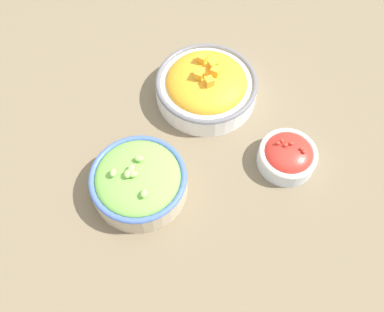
# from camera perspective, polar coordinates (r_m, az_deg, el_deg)

# --- Properties ---
(ground_plane) EXTENTS (3.00, 3.00, 0.00)m
(ground_plane) POSITION_cam_1_polar(r_m,az_deg,el_deg) (0.90, -0.00, -0.95)
(ground_plane) COLOR #75664C
(bowl_lettuce) EXTENTS (0.19, 0.19, 0.09)m
(bowl_lettuce) POSITION_cam_1_polar(r_m,az_deg,el_deg) (0.85, -7.15, -3.28)
(bowl_lettuce) COLOR beige
(bowl_lettuce) RESTS_ON ground_plane
(bowl_squash) EXTENTS (0.23, 0.23, 0.10)m
(bowl_squash) POSITION_cam_1_polar(r_m,az_deg,el_deg) (0.97, 1.92, 9.38)
(bowl_squash) COLOR white
(bowl_squash) RESTS_ON ground_plane
(bowl_cherry_tomatoes) EXTENTS (0.12, 0.12, 0.06)m
(bowl_cherry_tomatoes) POSITION_cam_1_polar(r_m,az_deg,el_deg) (0.90, 12.62, 0.09)
(bowl_cherry_tomatoes) COLOR silver
(bowl_cherry_tomatoes) RESTS_ON ground_plane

